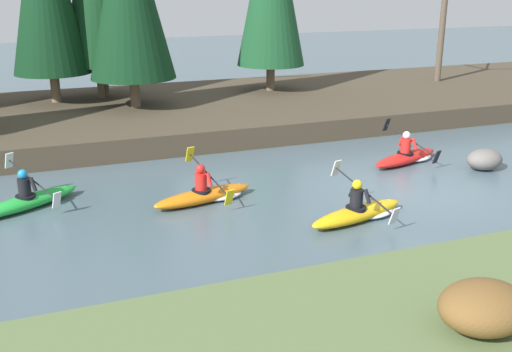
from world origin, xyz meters
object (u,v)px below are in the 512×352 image
at_px(kayaker_trailing, 207,194).
at_px(kayaker_lead, 408,156).
at_px(kayaker_middle, 361,211).
at_px(kayaker_far_back, 29,199).
at_px(boulder_midstream, 485,159).

bearing_deg(kayaker_trailing, kayaker_lead, -4.97).
xyz_separation_m(kayaker_lead, kayaker_middle, (-3.67, -3.44, 0.00)).
bearing_deg(kayaker_lead, kayaker_trailing, 170.40).
height_order(kayaker_trailing, kayaker_far_back, same).
relative_size(kayaker_lead, boulder_midstream, 2.53).
bearing_deg(kayaker_far_back, kayaker_lead, -31.63).
bearing_deg(boulder_midstream, kayaker_lead, 140.12).
distance_m(kayaker_trailing, kayaker_far_back, 4.34).
bearing_deg(kayaker_lead, kayaker_far_back, 161.14).
xyz_separation_m(kayaker_lead, boulder_midstream, (1.67, -1.39, 0.11)).
xyz_separation_m(kayaker_trailing, kayaker_far_back, (-4.19, 1.13, 0.02)).
distance_m(kayaker_lead, kayaker_far_back, 10.86).
bearing_deg(kayaker_trailing, kayaker_middle, -52.58).
xyz_separation_m(kayaker_far_back, boulder_midstream, (12.53, -1.50, 0.09)).
height_order(kayaker_middle, kayaker_trailing, same).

